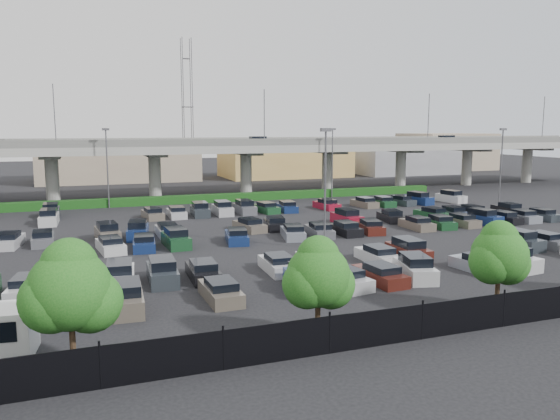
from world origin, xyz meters
The scene contains 9 objects.
ground centered at (0.00, 0.00, 0.00)m, with size 280.00×280.00×0.00m, color black.
overpass centered at (-0.25, 31.97, 6.97)m, with size 150.00×13.00×15.80m.
hedge centered at (0.00, 25.00, 0.55)m, with size 66.00×1.60×1.10m, color #174012.
fence centered at (-0.05, -28.00, 0.90)m, with size 70.00×0.10×2.00m.
tree_row centered at (0.70, -26.53, 3.52)m, with size 65.07×3.66×5.94m.
parked_cars centered at (0.07, -4.21, 0.62)m, with size 63.20×41.65×1.67m.
light_poles centered at (-4.13, 2.00, 6.24)m, with size 66.90×48.38×10.30m.
distant_buildings centered at (12.38, 61.81, 3.74)m, with size 138.00×24.00×9.00m.
comm_tower centered at (4.00, 74.00, 15.61)m, with size 2.40×2.40×30.00m.
Camera 1 is at (-19.36, -49.59, 10.27)m, focal length 35.00 mm.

